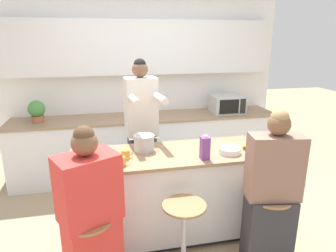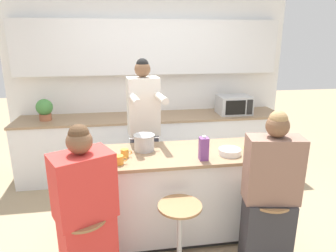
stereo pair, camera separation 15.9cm
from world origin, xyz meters
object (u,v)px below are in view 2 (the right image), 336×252
kitchen_island (169,194)px  bar_stool_center (179,238)px  fruit_bowl (230,152)px  person_cooking (144,138)px  person_wrapped_blanket (86,217)px  bar_stool_leftmost (86,252)px  juice_carton (204,149)px  microwave (234,105)px  potted_plant (45,109)px  person_seated_near (269,202)px  bar_stool_rightmost (266,231)px  coffee_cup_near (125,153)px  cooking_pot (144,142)px  banana_bunch (249,147)px  coffee_cup_far (119,160)px

kitchen_island → bar_stool_center: bearing=-90.0°
fruit_bowl → person_cooking: bearing=138.6°
kitchen_island → person_wrapped_blanket: bearing=-140.9°
bar_stool_leftmost → juice_carton: (1.04, 0.40, 0.65)m
bar_stool_center → person_cooking: size_ratio=0.38×
kitchen_island → person_wrapped_blanket: (-0.73, -0.60, 0.20)m
kitchen_island → person_wrapped_blanket: person_wrapped_blanket is taller
bar_stool_center → microwave: size_ratio=1.42×
kitchen_island → potted_plant: bearing=134.8°
person_seated_near → bar_stool_rightmost: bearing=82.5°
bar_stool_rightmost → coffee_cup_near: (-1.18, 0.55, 0.58)m
bar_stool_leftmost → bar_stool_center: (0.75, 0.05, 0.00)m
cooking_pot → potted_plant: 1.84m
person_seated_near → juice_carton: size_ratio=6.32×
coffee_cup_near → fruit_bowl: bearing=-5.1°
bar_stool_center → potted_plant: potted_plant is taller
juice_carton → bar_stool_rightmost: bearing=-38.8°
cooking_pot → potted_plant: bearing=132.1°
bar_stool_leftmost → bar_stool_rightmost: size_ratio=1.00×
banana_bunch → potted_plant: potted_plant is taller
cooking_pot → bar_stool_leftmost: bearing=-126.0°
person_seated_near → coffee_cup_near: person_seated_near is taller
kitchen_island → bar_stool_center: 0.57m
fruit_bowl → coffee_cup_far: 1.04m
fruit_bowl → coffee_cup_far: size_ratio=1.82×
bar_stool_center → person_cooking: 1.23m
person_cooking → banana_bunch: size_ratio=10.01×
kitchen_island → cooking_pot: bearing=154.6°
coffee_cup_near → juice_carton: size_ratio=0.47×
coffee_cup_far → kitchen_island: bearing=22.7°
cooking_pot → potted_plant: (-1.23, 1.36, 0.07)m
bar_stool_center → person_wrapped_blanket: person_wrapped_blanket is taller
microwave → bar_stool_center: bearing=-120.8°
person_cooking → cooking_pot: 0.44m
microwave → potted_plant: 2.65m
coffee_cup_far → person_seated_near: bearing=-18.0°
person_cooking → coffee_cup_near: size_ratio=16.57×
bar_stool_center → bar_stool_rightmost: bearing=-2.5°
banana_bunch → fruit_bowl: bearing=-159.4°
cooking_pot → fruit_bowl: (0.79, -0.24, -0.05)m
person_wrapped_blanket → coffee_cup_near: (0.31, 0.55, 0.28)m
cooking_pot → juice_carton: size_ratio=1.31×
person_seated_near → fruit_bowl: bearing=122.2°
person_wrapped_blanket → fruit_bowl: (1.29, 0.47, 0.27)m
banana_bunch → juice_carton: 0.54m
cooking_pot → bar_stool_center: bearing=-71.1°
bar_stool_leftmost → coffee_cup_near: size_ratio=6.26×
kitchen_island → microwave: (1.19, 1.43, 0.56)m
kitchen_island → coffee_cup_near: coffee_cup_near is taller
coffee_cup_far → microwave: size_ratio=0.25×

